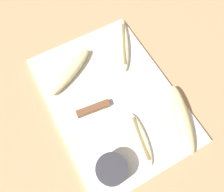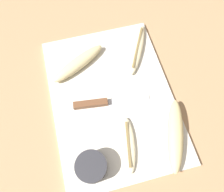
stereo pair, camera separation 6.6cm
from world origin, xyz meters
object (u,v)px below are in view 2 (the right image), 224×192
Objects in this scene: banana_ripe_center at (78,63)px; banana_spotted_left at (175,135)px; banana_bright_far at (128,144)px; prep_bowl at (91,167)px; knife at (98,103)px; banana_pale_long at (137,49)px.

banana_ripe_center is 0.92× the size of banana_spotted_left.
prep_bowl is at bearing -72.87° from banana_bright_far.
knife is 1.19× the size of banana_ripe_center.
knife is at bearing 161.97° from prep_bowl.
knife is 1.17× the size of banana_pale_long.
knife is at bearing -47.54° from banana_pale_long.
banana_ripe_center is 0.32m from prep_bowl.
banana_pale_long is at bearing 145.46° from prep_bowl.
prep_bowl reaches higher than banana_spotted_left.
prep_bowl is (0.32, -0.03, 0.01)m from banana_ripe_center.
banana_spotted_left reaches higher than knife.
knife is 0.18m from prep_bowl.
banana_spotted_left is (0.15, 0.19, 0.01)m from knife.
banana_spotted_left is 0.24m from prep_bowl.
banana_spotted_left is (0.30, 0.22, 0.00)m from banana_ripe_center.
prep_bowl reaches higher than banana_bright_far.
banana_pale_long is at bearing 139.47° from knife.
knife is 0.23m from banana_pale_long.
banana_spotted_left is 1.31× the size of banana_bright_far.
banana_bright_far is at bearing 16.04° from banana_ripe_center.
banana_bright_far is at bearing 107.13° from prep_bowl.
banana_pale_long reaches higher than banana_bright_far.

